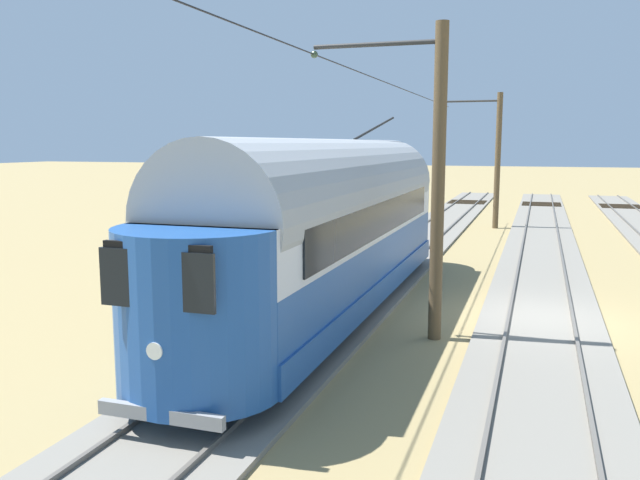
{
  "coord_description": "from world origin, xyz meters",
  "views": [
    {
      "loc": [
        0.16,
        16.08,
        4.2
      ],
      "look_at": [
        5.37,
        0.58,
        1.78
      ],
      "focal_mm": 36.73,
      "sensor_mm": 36.0,
      "label": 1
    }
  ],
  "objects_px": {
    "catenary_pole_mid_near": "(434,177)",
    "spare_tie_stack": "(280,268)",
    "catenary_pole_foreground": "(496,158)",
    "vintage_streetcar": "(332,224)"
  },
  "relations": [
    {
      "from": "catenary_pole_mid_near",
      "to": "spare_tie_stack",
      "type": "bearing_deg",
      "value": -42.41
    },
    {
      "from": "catenary_pole_foreground",
      "to": "spare_tie_stack",
      "type": "distance_m",
      "value": 15.97
    },
    {
      "from": "vintage_streetcar",
      "to": "catenary_pole_mid_near",
      "type": "height_order",
      "value": "catenary_pole_mid_near"
    },
    {
      "from": "spare_tie_stack",
      "to": "catenary_pole_foreground",
      "type": "bearing_deg",
      "value": -111.01
    },
    {
      "from": "catenary_pole_foreground",
      "to": "catenary_pole_mid_near",
      "type": "bearing_deg",
      "value": 90.0
    },
    {
      "from": "vintage_streetcar",
      "to": "catenary_pole_foreground",
      "type": "height_order",
      "value": "catenary_pole_foreground"
    },
    {
      "from": "catenary_pole_mid_near",
      "to": "spare_tie_stack",
      "type": "relative_size",
      "value": 2.78
    },
    {
      "from": "vintage_streetcar",
      "to": "catenary_pole_mid_near",
      "type": "bearing_deg",
      "value": 153.9
    },
    {
      "from": "catenary_pole_mid_near",
      "to": "spare_tie_stack",
      "type": "height_order",
      "value": "catenary_pole_mid_near"
    },
    {
      "from": "spare_tie_stack",
      "to": "vintage_streetcar",
      "type": "bearing_deg",
      "value": 127.64
    }
  ]
}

